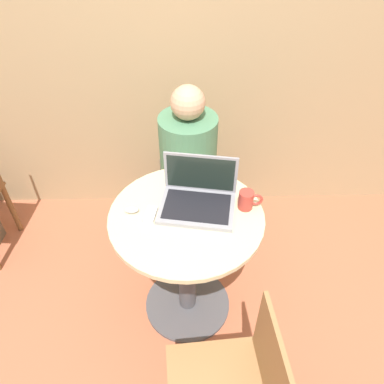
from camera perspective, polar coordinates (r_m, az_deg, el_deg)
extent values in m
plane|color=#B26042|center=(2.38, -0.61, -16.68)|extent=(12.00, 12.00, 0.00)
cube|color=tan|center=(2.35, -1.22, 23.62)|extent=(7.00, 0.05, 2.60)
cylinder|color=#4C4C51|center=(2.38, -0.62, -16.55)|extent=(0.50, 0.50, 0.02)
cylinder|color=#4C4C51|center=(2.07, -0.69, -11.11)|extent=(0.10, 0.10, 0.73)
cylinder|color=beige|center=(1.78, -0.79, -3.79)|extent=(0.74, 0.74, 0.02)
cube|color=gray|center=(1.79, 0.83, -2.44)|extent=(0.39, 0.31, 0.02)
cube|color=black|center=(1.78, 0.83, -2.18)|extent=(0.34, 0.25, 0.00)
cube|color=gray|center=(1.81, 1.40, 2.97)|extent=(0.35, 0.07, 0.21)
cube|color=black|center=(1.80, 1.38, 2.85)|extent=(0.32, 0.06, 0.18)
cube|color=silver|center=(1.78, -6.24, -3.31)|extent=(0.07, 0.10, 0.02)
ellipsoid|color=#B2B2B7|center=(1.80, -9.10, -2.69)|extent=(0.07, 0.04, 0.03)
cylinder|color=#B2382D|center=(1.79, 8.29, -1.20)|extent=(0.07, 0.07, 0.10)
torus|color=#B2382D|center=(1.80, 9.81, -1.17)|extent=(0.07, 0.01, 0.07)
cylinder|color=#9E7042|center=(1.97, -2.88, -25.75)|extent=(0.04, 0.04, 0.43)
cylinder|color=#9E7042|center=(2.00, 8.41, -24.56)|extent=(0.04, 0.04, 0.43)
cube|color=#9E7042|center=(1.55, 12.11, -24.07)|extent=(0.05, 0.37, 0.38)
cube|color=#4C4742|center=(2.65, -0.76, -1.51)|extent=(0.37, 0.51, 0.43)
cylinder|color=#4C7F5B|center=(2.25, -0.51, 5.37)|extent=(0.34, 0.34, 0.53)
sphere|color=tan|center=(2.05, -0.57, 13.47)|extent=(0.19, 0.19, 0.19)
cylinder|color=brown|center=(2.89, -25.72, -2.29)|extent=(0.04, 0.04, 0.42)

